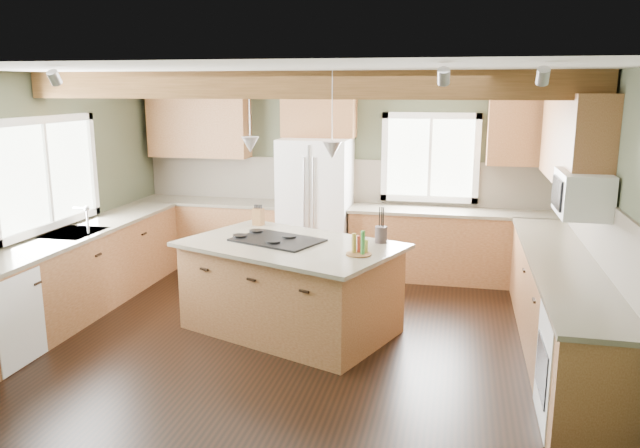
# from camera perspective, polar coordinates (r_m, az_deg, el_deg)

# --- Properties ---
(floor) EXTENTS (5.60, 5.60, 0.00)m
(floor) POSITION_cam_1_polar(r_m,az_deg,el_deg) (6.43, -2.07, -10.00)
(floor) COLOR black
(floor) RESTS_ON ground
(ceiling) EXTENTS (5.60, 5.60, 0.00)m
(ceiling) POSITION_cam_1_polar(r_m,az_deg,el_deg) (5.94, -2.27, 13.84)
(ceiling) COLOR silver
(ceiling) RESTS_ON wall_back
(wall_back) EXTENTS (5.60, 0.00, 5.60)m
(wall_back) POSITION_cam_1_polar(r_m,az_deg,el_deg) (8.46, 2.16, 4.61)
(wall_back) COLOR #414632
(wall_back) RESTS_ON ground
(wall_left) EXTENTS (0.00, 5.00, 5.00)m
(wall_left) POSITION_cam_1_polar(r_m,az_deg,el_deg) (7.28, -24.02, 2.24)
(wall_left) COLOR #414632
(wall_left) RESTS_ON ground
(wall_right) EXTENTS (0.00, 5.00, 5.00)m
(wall_right) POSITION_cam_1_polar(r_m,az_deg,el_deg) (6.00, 24.67, 0.19)
(wall_right) COLOR #414632
(wall_right) RESTS_ON ground
(ceiling_beam) EXTENTS (5.55, 0.26, 0.26)m
(ceiling_beam) POSITION_cam_1_polar(r_m,az_deg,el_deg) (6.04, -2.01, 12.58)
(ceiling_beam) COLOR #4C3115
(ceiling_beam) RESTS_ON ceiling
(soffit_trim) EXTENTS (5.55, 0.20, 0.10)m
(soffit_trim) POSITION_cam_1_polar(r_m,az_deg,el_deg) (8.29, 2.10, 13.04)
(soffit_trim) COLOR #4C3115
(soffit_trim) RESTS_ON ceiling
(backsplash_back) EXTENTS (5.58, 0.03, 0.58)m
(backsplash_back) POSITION_cam_1_polar(r_m,az_deg,el_deg) (8.46, 2.13, 3.99)
(backsplash_back) COLOR brown
(backsplash_back) RESTS_ON wall_back
(backsplash_right) EXTENTS (0.03, 3.70, 0.58)m
(backsplash_right) POSITION_cam_1_polar(r_m,az_deg,el_deg) (6.06, 24.36, -0.54)
(backsplash_right) COLOR brown
(backsplash_right) RESTS_ON wall_right
(base_cab_back_left) EXTENTS (2.02, 0.60, 0.88)m
(base_cab_back_left) POSITION_cam_1_polar(r_m,az_deg,el_deg) (8.84, -9.73, -0.89)
(base_cab_back_left) COLOR brown
(base_cab_back_left) RESTS_ON floor
(counter_back_left) EXTENTS (2.06, 0.64, 0.04)m
(counter_back_left) POSITION_cam_1_polar(r_m,az_deg,el_deg) (8.75, -9.84, 2.04)
(counter_back_left) COLOR #4A4336
(counter_back_left) RESTS_ON base_cab_back_left
(base_cab_back_right) EXTENTS (2.62, 0.60, 0.88)m
(base_cab_back_right) POSITION_cam_1_polar(r_m,az_deg,el_deg) (8.20, 12.02, -2.05)
(base_cab_back_right) COLOR brown
(base_cab_back_right) RESTS_ON floor
(counter_back_right) EXTENTS (2.66, 0.64, 0.04)m
(counter_back_right) POSITION_cam_1_polar(r_m,az_deg,el_deg) (8.10, 12.17, 1.10)
(counter_back_right) COLOR #4A4336
(counter_back_right) RESTS_ON base_cab_back_right
(base_cab_left) EXTENTS (0.60, 3.70, 0.88)m
(base_cab_left) POSITION_cam_1_polar(r_m,az_deg,el_deg) (7.34, -21.30, -4.37)
(base_cab_left) COLOR brown
(base_cab_left) RESTS_ON floor
(counter_left) EXTENTS (0.64, 3.74, 0.04)m
(counter_left) POSITION_cam_1_polar(r_m,az_deg,el_deg) (7.22, -21.59, -0.87)
(counter_left) COLOR #4A4336
(counter_left) RESTS_ON base_cab_left
(base_cab_right) EXTENTS (0.60, 3.70, 0.88)m
(base_cab_right) POSITION_cam_1_polar(r_m,az_deg,el_deg) (6.21, 21.13, -7.35)
(base_cab_right) COLOR brown
(base_cab_right) RESTS_ON floor
(counter_right) EXTENTS (0.64, 3.74, 0.04)m
(counter_right) POSITION_cam_1_polar(r_m,az_deg,el_deg) (6.08, 21.47, -3.26)
(counter_right) COLOR #4A4336
(counter_right) RESTS_ON base_cab_right
(upper_cab_back_left) EXTENTS (1.40, 0.35, 0.90)m
(upper_cab_back_left) POSITION_cam_1_polar(r_m,az_deg,el_deg) (8.82, -11.01, 8.96)
(upper_cab_back_left) COLOR brown
(upper_cab_back_left) RESTS_ON wall_back
(upper_cab_over_fridge) EXTENTS (0.96, 0.35, 0.70)m
(upper_cab_over_fridge) POSITION_cam_1_polar(r_m,az_deg,el_deg) (8.28, -0.09, 10.35)
(upper_cab_over_fridge) COLOR brown
(upper_cab_over_fridge) RESTS_ON wall_back
(upper_cab_right) EXTENTS (0.35, 2.20, 0.90)m
(upper_cab_right) POSITION_cam_1_polar(r_m,az_deg,el_deg) (6.75, 22.18, 7.25)
(upper_cab_right) COLOR brown
(upper_cab_right) RESTS_ON wall_right
(upper_cab_back_corner) EXTENTS (0.90, 0.35, 0.90)m
(upper_cab_back_corner) POSITION_cam_1_polar(r_m,az_deg,el_deg) (8.12, 18.30, 8.28)
(upper_cab_back_corner) COLOR brown
(upper_cab_back_corner) RESTS_ON wall_back
(window_left) EXTENTS (0.04, 1.60, 1.05)m
(window_left) POSITION_cam_1_polar(r_m,az_deg,el_deg) (7.27, -23.83, 4.25)
(window_left) COLOR white
(window_left) RESTS_ON wall_left
(window_back) EXTENTS (1.10, 0.04, 1.00)m
(window_back) POSITION_cam_1_polar(r_m,az_deg,el_deg) (8.28, 10.04, 6.00)
(window_back) COLOR white
(window_back) RESTS_ON wall_back
(sink) EXTENTS (0.50, 0.65, 0.03)m
(sink) POSITION_cam_1_polar(r_m,az_deg,el_deg) (7.22, -21.59, -0.83)
(sink) COLOR #262628
(sink) RESTS_ON counter_left
(faucet) EXTENTS (0.02, 0.02, 0.28)m
(faucet) POSITION_cam_1_polar(r_m,az_deg,el_deg) (7.09, -20.48, 0.23)
(faucet) COLOR #B2B2B7
(faucet) RESTS_ON sink
(oven) EXTENTS (0.60, 0.72, 0.84)m
(oven) POSITION_cam_1_polar(r_m,az_deg,el_deg) (5.03, 23.12, -12.40)
(oven) COLOR white
(oven) RESTS_ON floor
(microwave) EXTENTS (0.40, 0.70, 0.38)m
(microwave) POSITION_cam_1_polar(r_m,az_deg,el_deg) (5.86, 22.89, 2.58)
(microwave) COLOR white
(microwave) RESTS_ON wall_right
(pendant_left) EXTENTS (0.18, 0.18, 0.16)m
(pendant_left) POSITION_cam_1_polar(r_m,az_deg,el_deg) (6.40, -6.40, 7.22)
(pendant_left) COLOR #B2B2B7
(pendant_left) RESTS_ON ceiling
(pendant_right) EXTENTS (0.18, 0.18, 0.16)m
(pendant_right) POSITION_cam_1_polar(r_m,az_deg,el_deg) (5.81, 1.11, 6.76)
(pendant_right) COLOR #B2B2B7
(pendant_right) RESTS_ON ceiling
(refrigerator) EXTENTS (0.90, 0.74, 1.80)m
(refrigerator) POSITION_cam_1_polar(r_m,az_deg,el_deg) (8.22, -0.41, 1.56)
(refrigerator) COLOR white
(refrigerator) RESTS_ON floor
(island) EXTENTS (2.28, 1.84, 0.88)m
(island) POSITION_cam_1_polar(r_m,az_deg,el_deg) (6.39, -2.68, -5.94)
(island) COLOR brown
(island) RESTS_ON floor
(island_top) EXTENTS (2.45, 2.02, 0.04)m
(island_top) POSITION_cam_1_polar(r_m,az_deg,el_deg) (6.26, -2.73, -1.95)
(island_top) COLOR #4A4336
(island_top) RESTS_ON island
(cooktop) EXTENTS (1.01, 0.84, 0.02)m
(cooktop) POSITION_cam_1_polar(r_m,az_deg,el_deg) (6.35, -3.92, -1.48)
(cooktop) COLOR black
(cooktop) RESTS_ON island_top
(knife_block) EXTENTS (0.13, 0.11, 0.19)m
(knife_block) POSITION_cam_1_polar(r_m,az_deg,el_deg) (7.08, -5.66, 0.66)
(knife_block) COLOR brown
(knife_block) RESTS_ON island_top
(utensil_crock) EXTENTS (0.16, 0.16, 0.17)m
(utensil_crock) POSITION_cam_1_polar(r_m,az_deg,el_deg) (6.29, 5.60, -0.96)
(utensil_crock) COLOR #37322C
(utensil_crock) RESTS_ON island_top
(bottle_tray) EXTENTS (0.34, 0.34, 0.22)m
(bottle_tray) POSITION_cam_1_polar(r_m,az_deg,el_deg) (5.81, 3.57, -1.77)
(bottle_tray) COLOR brown
(bottle_tray) RESTS_ON island_top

